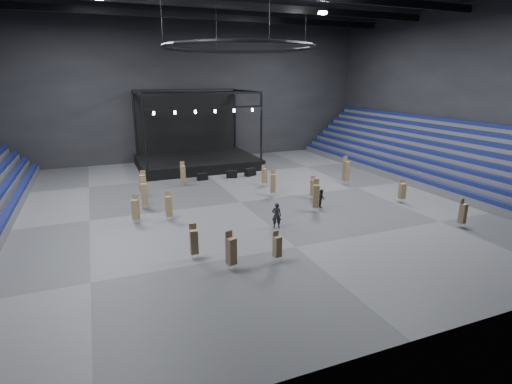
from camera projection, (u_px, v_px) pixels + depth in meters
name	position (u px, v px, depth m)	size (l,w,h in m)	color
floor	(241.00, 202.00, 35.50)	(50.00, 50.00, 0.00)	#4B4C4E
wall_back	(184.00, 91.00, 51.66)	(50.00, 0.20, 18.00)	black
wall_front	(438.00, 127.00, 14.32)	(50.00, 0.20, 18.00)	black
wall_right	(462.00, 94.00, 42.07)	(0.20, 42.00, 18.00)	black
bleachers_right	(438.00, 163.00, 43.35)	(7.20, 40.00, 6.40)	#4A4A4C
stage	(196.00, 154.00, 49.53)	(14.00, 10.00, 9.20)	black
truss_ring	(239.00, 47.00, 31.88)	(12.30, 12.30, 5.15)	black
flight_case_left	(202.00, 177.00, 42.97)	(1.12, 0.56, 0.74)	black
flight_case_mid	(232.00, 174.00, 43.93)	(1.18, 0.59, 0.79)	black
flight_case_right	(250.00, 172.00, 44.80)	(1.27, 0.63, 0.84)	black
chair_stack_0	(402.00, 191.00, 34.97)	(0.59, 0.59, 2.12)	silver
chair_stack_1	(463.00, 213.00, 29.25)	(0.49, 0.49, 2.18)	silver
chair_stack_2	(136.00, 209.00, 29.93)	(0.60, 0.60, 2.31)	silver
chair_stack_3	(346.00, 170.00, 40.89)	(0.61, 0.61, 2.95)	silver
chair_stack_4	(264.00, 175.00, 40.32)	(0.50, 0.50, 2.20)	silver
chair_stack_5	(316.00, 196.00, 32.58)	(0.64, 0.64, 2.77)	silver
chair_stack_6	(231.00, 250.00, 22.71)	(0.61, 0.61, 2.38)	silver
chair_stack_7	(183.00, 173.00, 40.52)	(0.49, 0.49, 2.48)	silver
chair_stack_8	(144.00, 193.00, 33.28)	(0.55, 0.55, 2.67)	silver
chair_stack_9	(273.00, 183.00, 36.90)	(0.61, 0.61, 2.52)	silver
chair_stack_10	(277.00, 246.00, 23.82)	(0.49, 0.49, 1.93)	silver
chair_stack_11	(313.00, 187.00, 36.03)	(0.48, 0.48, 2.19)	silver
chair_stack_12	(143.00, 183.00, 37.07)	(0.69, 0.69, 2.37)	silver
chair_stack_13	(194.00, 241.00, 24.13)	(0.48, 0.48, 2.26)	silver
chair_stack_14	(169.00, 206.00, 30.58)	(0.48, 0.48, 2.37)	silver
man_center	(276.00, 215.00, 29.23)	(0.70, 0.46, 1.93)	black
crew_member	(321.00, 198.00, 34.00)	(0.76, 0.59, 1.55)	black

